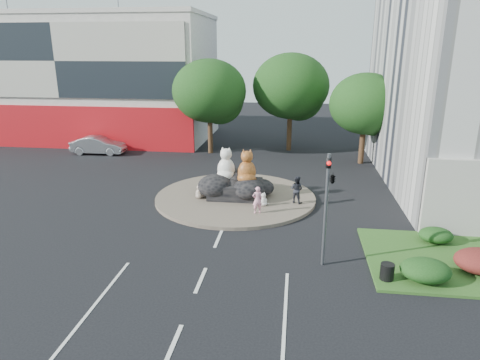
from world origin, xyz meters
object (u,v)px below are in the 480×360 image
Objects in this scene: cat_tabby at (247,166)px; pedestrian_dark at (297,189)px; pedestrian_pink at (257,200)px; cat_white at (226,164)px; kitten_calico at (199,191)px; kitten_white at (263,199)px; litter_bin at (387,272)px; parked_car at (98,145)px.

cat_tabby is 1.29× the size of pedestrian_dark.
cat_white is at bearing -74.89° from pedestrian_pink.
kitten_calico is 0.53× the size of pedestrian_dark.
kitten_white is at bearing -29.34° from cat_white.
kitten_calico is 1.06× the size of kitten_white.
kitten_white is 1.22× the size of litter_bin.
pedestrian_dark is 0.35× the size of parked_car.
cat_white is 16.53m from parked_car.
cat_tabby is 11.41m from litter_bin.
pedestrian_pink is 0.94× the size of pedestrian_dark.
pedestrian_pink is at bearing -156.73° from kitten_white.
pedestrian_dark reaches higher than kitten_calico.
litter_bin is (5.87, -6.37, -0.52)m from pedestrian_pink.
pedestrian_dark is (4.44, -1.15, -1.14)m from cat_white.
kitten_white is at bearing -62.37° from cat_tabby.
cat_white reaches higher than parked_car.
litter_bin is at bearing -133.66° from parked_car.
kitten_calico is 5.97m from pedestrian_dark.
cat_tabby reaches higher than litter_bin.
pedestrian_dark is at bearing -32.97° from kitten_white.
pedestrian_dark is (3.06, -0.67, -1.14)m from cat_tabby.
cat_tabby is 3.33m from kitten_calico.
cat_tabby is 17.92m from parked_car.
cat_white is 4.72m from pedestrian_dark.
cat_white is 3.15× the size of litter_bin.
cat_white reaches higher than litter_bin.
pedestrian_pink is 2.94m from pedestrian_dark.
cat_white is at bearing 149.70° from cat_tabby.
litter_bin is (9.67, -8.42, -0.18)m from kitten_calico.
cat_white is at bearing 10.23° from pedestrian_dark.
pedestrian_dark is 20.79m from parked_car.
pedestrian_pink is 2.30× the size of litter_bin.
parked_car is at bearing 137.82° from litter_bin.
kitten_white is (4.05, -0.83, -0.02)m from kitten_calico.
kitten_white is at bearing 46.72° from pedestrian_dark.
pedestrian_pink is (3.80, -2.05, 0.34)m from kitten_calico.
litter_bin is (6.77, -9.03, -1.71)m from cat_tabby.
parked_car is (-11.69, 10.93, 0.15)m from kitten_calico.
kitten_white is 0.17× the size of parked_car.
kitten_calico reaches higher than kitten_white.
kitten_white is at bearing 126.50° from litter_bin.
litter_bin is (8.14, -9.51, -1.71)m from cat_white.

